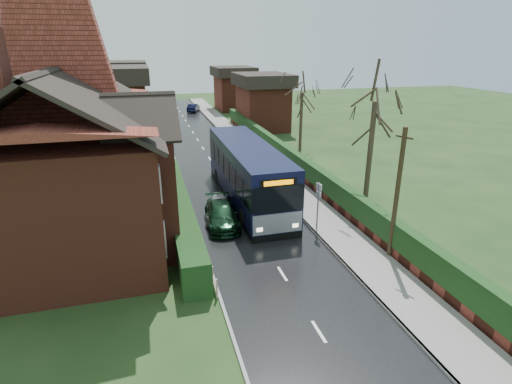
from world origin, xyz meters
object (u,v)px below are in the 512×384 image
object	(u,v)px
car_silver	(220,207)
telegraph_pole	(397,195)
bus	(248,173)
car_green	(222,215)
brick_house	(79,156)
bus_stop_sign	(318,200)

from	to	relation	value
car_silver	telegraph_pole	bearing A→B (deg)	-30.45
bus	car_green	xyz separation A→B (m)	(-2.40, -3.32, -1.24)
brick_house	car_silver	distance (m)	8.15
car_silver	car_green	distance (m)	1.15
car_silver	brick_house	bearing A→B (deg)	-163.02
car_green	brick_house	bearing A→B (deg)	176.86
car_silver	car_green	xyz separation A→B (m)	(-0.10, -1.15, -0.01)
brick_house	telegraph_pole	world-z (taller)	brick_house
bus	telegraph_pole	size ratio (longest dim) A/B	1.94
bus	car_silver	size ratio (longest dim) A/B	3.34
brick_house	telegraph_pole	xyz separation A→B (m)	(14.23, -6.70, -1.15)
car_green	telegraph_pole	world-z (taller)	telegraph_pole
brick_house	bus	size ratio (longest dim) A/B	1.18
bus	telegraph_pole	bearing A→B (deg)	-63.00
car_silver	bus_stop_sign	xyz separation A→B (m)	(4.70, -3.56, 1.27)
bus	bus_stop_sign	world-z (taller)	bus
car_silver	telegraph_pole	xyz separation A→B (m)	(7.00, -7.01, 2.59)
brick_house	bus	bearing A→B (deg)	14.53
bus	car_green	world-z (taller)	bus
car_silver	bus_stop_sign	world-z (taller)	bus_stop_sign
car_green	telegraph_pole	size ratio (longest dim) A/B	0.67
brick_house	bus	xyz separation A→B (m)	(9.53, 2.47, -2.52)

